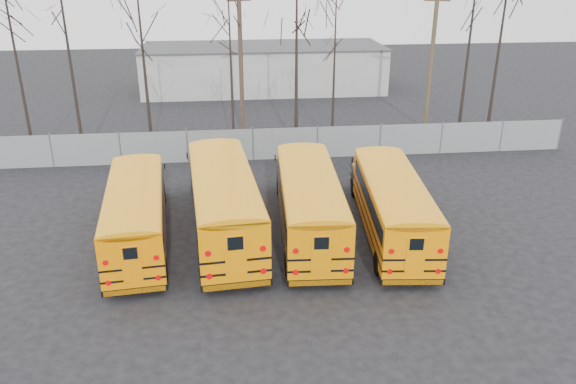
{
  "coord_description": "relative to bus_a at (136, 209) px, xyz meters",
  "views": [
    {
      "loc": [
        -1.38,
        -21.03,
        11.65
      ],
      "look_at": [
        1.18,
        2.81,
        1.6
      ],
      "focal_mm": 35.0,
      "sensor_mm": 36.0,
      "label": 1
    }
  ],
  "objects": [
    {
      "name": "utility_pole_right",
      "position": [
        18.32,
        15.84,
        3.28
      ],
      "size": [
        1.66,
        0.69,
        9.64
      ],
      "rotation": [
        0.0,
        0.0,
        -0.34
      ],
      "color": "#4E3F2C",
      "rests_on": "ground"
    },
    {
      "name": "bus_b",
      "position": [
        3.74,
        0.46,
        0.21
      ],
      "size": [
        3.62,
        11.69,
        3.22
      ],
      "rotation": [
        0.0,
        0.0,
        0.09
      ],
      "color": "black",
      "rests_on": "ground"
    },
    {
      "name": "bus_a",
      "position": [
        0.0,
        0.0,
        0.0
      ],
      "size": [
        3.37,
        10.39,
        2.86
      ],
      "rotation": [
        0.0,
        0.0,
        0.1
      ],
      "color": "black",
      "rests_on": "ground"
    },
    {
      "name": "tree_5",
      "position": [
        11.0,
        13.41,
        3.2
      ],
      "size": [
        0.26,
        0.26,
        9.74
      ],
      "primitive_type": "cone",
      "color": "black",
      "rests_on": "ground"
    },
    {
      "name": "tree_2",
      "position": [
        -0.86,
        12.57,
        3.62
      ],
      "size": [
        0.26,
        0.26,
        10.59
      ],
      "primitive_type": "cone",
      "color": "black",
      "rests_on": "ground"
    },
    {
      "name": "tree_0",
      "position": [
        -8.03,
        12.09,
        4.66
      ],
      "size": [
        0.26,
        0.26,
        12.67
      ],
      "primitive_type": "cone",
      "color": "black",
      "rests_on": "ground"
    },
    {
      "name": "utility_pole_left",
      "position": [
        5.09,
        16.49,
        3.31
      ],
      "size": [
        1.62,
        0.83,
        9.7
      ],
      "rotation": [
        0.0,
        0.0,
        0.43
      ],
      "color": "#433026",
      "rests_on": "ground"
    },
    {
      "name": "distant_building",
      "position": [
        7.53,
        30.57,
        0.33
      ],
      "size": [
        22.0,
        8.0,
        4.0
      ],
      "primitive_type": "cube",
      "color": "#B4B5AF",
      "rests_on": "ground"
    },
    {
      "name": "tree_7",
      "position": [
        22.33,
        14.21,
        4.78
      ],
      "size": [
        0.26,
        0.26,
        12.91
      ],
      "primitive_type": "cone",
      "color": "black",
      "rests_on": "ground"
    },
    {
      "name": "fence",
      "position": [
        5.53,
        10.57,
        -0.67
      ],
      "size": [
        40.0,
        0.04,
        2.0
      ],
      "primitive_type": "cube",
      "color": "gray",
      "rests_on": "ground"
    },
    {
      "name": "tree_3",
      "position": [
        4.38,
        12.31,
        3.37
      ],
      "size": [
        0.26,
        0.26,
        10.09
      ],
      "primitive_type": "cone",
      "color": "black",
      "rests_on": "ground"
    },
    {
      "name": "tree_4",
      "position": [
        8.49,
        13.0,
        3.72
      ],
      "size": [
        0.26,
        0.26,
        10.78
      ],
      "primitive_type": "cone",
      "color": "black",
      "rests_on": "ground"
    },
    {
      "name": "ground",
      "position": [
        5.53,
        -1.43,
        -1.67
      ],
      "size": [
        120.0,
        120.0,
        0.0
      ],
      "primitive_type": "plane",
      "color": "black",
      "rests_on": "ground"
    },
    {
      "name": "bus_d",
      "position": [
        11.16,
        -0.39,
        0.04
      ],
      "size": [
        3.38,
        10.66,
        2.94
      ],
      "rotation": [
        0.0,
        0.0,
        -0.09
      ],
      "color": "black",
      "rests_on": "ground"
    },
    {
      "name": "tree_1",
      "position": [
        -5.07,
        12.23,
        4.5
      ],
      "size": [
        0.26,
        0.26,
        12.35
      ],
      "primitive_type": "cone",
      "color": "black",
      "rests_on": "ground"
    },
    {
      "name": "tree_6",
      "position": [
        20.71,
        15.35,
        4.52
      ],
      "size": [
        0.26,
        0.26,
        12.4
      ],
      "primitive_type": "cone",
      "color": "black",
      "rests_on": "ground"
    },
    {
      "name": "bus_c",
      "position": [
        7.52,
        0.11,
        0.11
      ],
      "size": [
        3.04,
        11.0,
        3.05
      ],
      "rotation": [
        0.0,
        0.0,
        -0.05
      ],
      "color": "black",
      "rests_on": "ground"
    }
  ]
}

